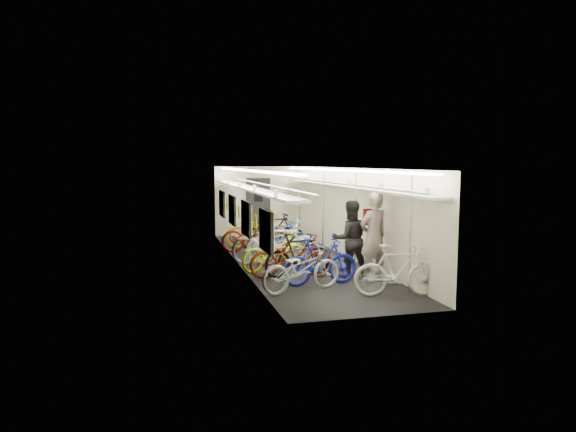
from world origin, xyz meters
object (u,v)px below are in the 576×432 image
bicycle_0 (301,269)px  passenger_mid (350,239)px  passenger_near (373,236)px  backpack (369,217)px  bicycle_1 (320,261)px

bicycle_0 → passenger_mid: passenger_mid is taller
passenger_near → backpack: bearing=-122.9°
bicycle_1 → passenger_mid: passenger_mid is taller
backpack → bicycle_1: bearing=-137.7°
bicycle_0 → backpack: 2.63m
bicycle_0 → bicycle_1: size_ratio=1.06×
passenger_near → passenger_mid: (-0.40, 0.34, -0.09)m
passenger_mid → bicycle_1: bearing=35.7°
bicycle_1 → backpack: backpack is taller
passenger_near → passenger_mid: passenger_near is taller
bicycle_0 → passenger_near: size_ratio=0.92×
bicycle_0 → passenger_mid: size_ratio=1.03×
bicycle_0 → backpack: bearing=-70.7°
bicycle_1 → backpack: size_ratio=4.36×
bicycle_0 → passenger_mid: bearing=-72.0°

